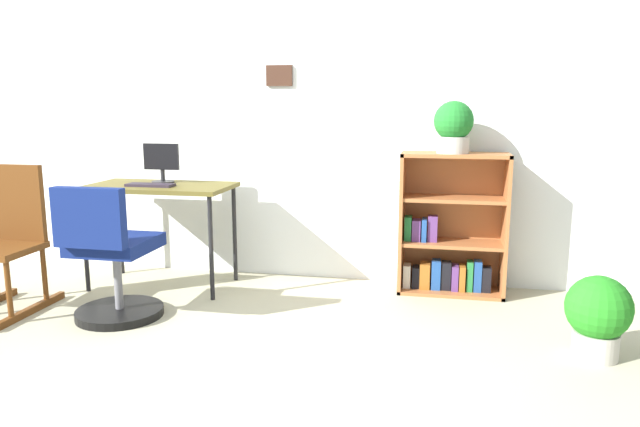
% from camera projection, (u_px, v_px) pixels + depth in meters
% --- Properties ---
extents(ground_plane, '(6.24, 6.24, 0.00)m').
position_uv_depth(ground_plane, '(137.00, 413.00, 2.45)').
color(ground_plane, '#ACA88A').
extents(wall_back, '(5.20, 0.12, 2.51)m').
position_uv_depth(wall_back, '(274.00, 107.00, 4.30)').
color(wall_back, white).
rests_on(wall_back, ground_plane).
extents(desk, '(0.99, 0.53, 0.73)m').
position_uv_depth(desk, '(160.00, 194.00, 4.08)').
color(desk, brown).
rests_on(desk, ground_plane).
extents(monitor, '(0.26, 0.16, 0.28)m').
position_uv_depth(monitor, '(162.00, 163.00, 4.13)').
color(monitor, '#262628').
rests_on(monitor, desk).
extents(keyboard, '(0.32, 0.11, 0.02)m').
position_uv_depth(keyboard, '(150.00, 185.00, 3.98)').
color(keyboard, '#28202B').
rests_on(keyboard, desk).
extents(office_chair, '(0.52, 0.55, 0.83)m').
position_uv_depth(office_chair, '(111.00, 263.00, 3.46)').
color(office_chair, black).
rests_on(office_chair, ground_plane).
extents(rocking_chair, '(0.42, 0.64, 0.90)m').
position_uv_depth(rocking_chair, '(7.00, 238.00, 3.65)').
color(rocking_chair, '#5A3010').
rests_on(rocking_chair, ground_plane).
extents(bookshelf_low, '(0.71, 0.30, 0.96)m').
position_uv_depth(bookshelf_low, '(450.00, 232.00, 4.01)').
color(bookshelf_low, '#A26034').
rests_on(bookshelf_low, ground_plane).
extents(potted_plant_on_shelf, '(0.26, 0.26, 0.34)m').
position_uv_depth(potted_plant_on_shelf, '(453.00, 126.00, 3.83)').
color(potted_plant_on_shelf, '#B7B2A8').
rests_on(potted_plant_on_shelf, bookshelf_low).
extents(potted_plant_floor, '(0.33, 0.33, 0.43)m').
position_uv_depth(potted_plant_floor, '(598.00, 314.00, 2.96)').
color(potted_plant_floor, '#B7B2A8').
rests_on(potted_plant_floor, ground_plane).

